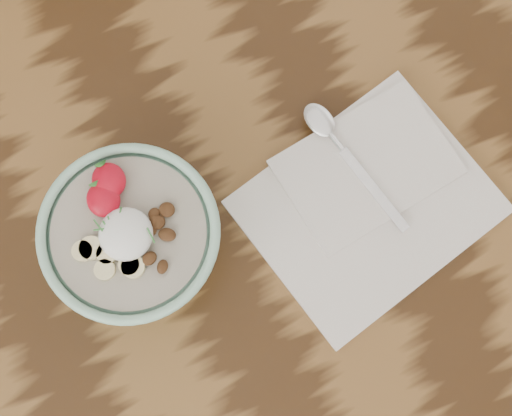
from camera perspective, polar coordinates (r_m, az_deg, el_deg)
The scene contains 4 objects.
table at distance 94.31cm, azimuth -6.52°, elevation 1.19°, with size 160.00×90.00×75.00cm.
breakfast_bowl at distance 77.77cm, azimuth -9.72°, elevation -2.36°, with size 18.98×18.98×12.83cm.
napkin at distance 84.37cm, azimuth 8.92°, elevation 0.81°, with size 29.98×25.80×1.64cm.
spoon at distance 84.27cm, azimuth 6.17°, elevation 5.64°, with size 5.05×18.75×0.98cm.
Camera 1 is at (0.13, -22.94, 157.18)cm, focal length 50.00 mm.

